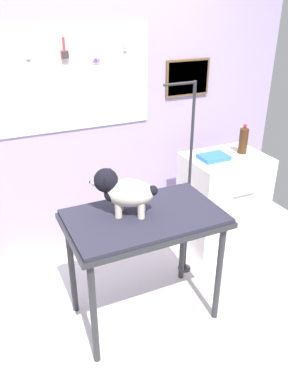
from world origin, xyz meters
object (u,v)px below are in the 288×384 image
Objects in this scene: grooming_arm at (188,192)px; dog at (123,191)px; cabinet_right at (222,201)px; grooming_table at (144,226)px; soda_bottle at (243,140)px.

dog is (-0.64, -0.26, 0.27)m from grooming_arm.
dog reaches higher than cabinet_right.
grooming_arm is 3.86× the size of dog.
grooming_table is 1.22m from cabinet_right.
cabinet_right is (0.52, 0.23, -0.31)m from grooming_arm.
soda_bottle is at bearing 20.87° from dog.
cabinet_right is 0.58m from soda_bottle.
dog is at bearing -157.00° from cabinet_right.
grooming_table is 0.29m from dog.
grooming_table is 1.18× the size of cabinet_right.
grooming_table is 0.64× the size of grooming_arm.
grooming_table is 2.49× the size of dog.
grooming_arm is at bearing 32.09° from grooming_table.
dog is 0.47× the size of cabinet_right.
grooming_table is at bearing -30.15° from dog.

